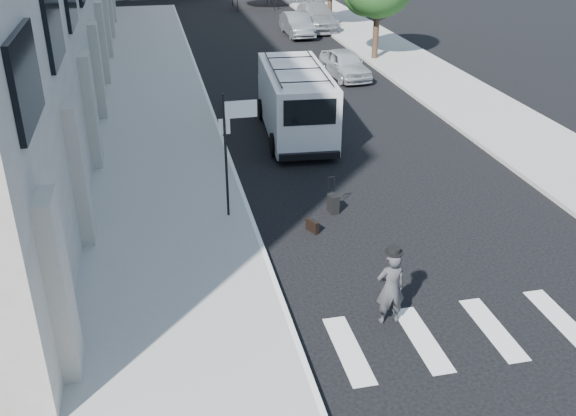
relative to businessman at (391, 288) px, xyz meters
name	(u,v)px	position (x,y,z in m)	size (l,w,h in m)	color
ground	(351,268)	(-0.12, 2.27, -0.86)	(120.00, 120.00, 0.00)	black
sidewalk_left	(154,93)	(-4.37, 18.27, -0.78)	(4.50, 48.00, 0.15)	gray
sidewalk_right	(399,58)	(8.88, 22.27, -0.78)	(4.00, 56.00, 0.15)	gray
sign_pole	(233,130)	(-2.48, 5.47, 1.79)	(1.03, 0.07, 3.50)	black
businessman	(391,288)	(0.00, 0.00, 0.00)	(0.63, 0.41, 1.72)	#343436
briefcase	(312,226)	(-0.60, 4.27, -0.69)	(0.12, 0.44, 0.34)	black
suitcase	(333,203)	(0.28, 5.27, -0.58)	(0.28, 0.41, 1.05)	black
cargo_van	(295,101)	(0.70, 11.98, 0.42)	(2.72, 6.77, 2.48)	silver
parked_car_a	(345,64)	(4.88, 19.25, -0.19)	(1.58, 3.93, 1.34)	#AFB3B8
parked_car_b	(297,24)	(4.88, 29.47, -0.16)	(1.47, 4.22, 1.39)	#585B5F
parked_car_c	(316,16)	(6.58, 31.33, -0.04)	(2.29, 5.64, 1.64)	#96989E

